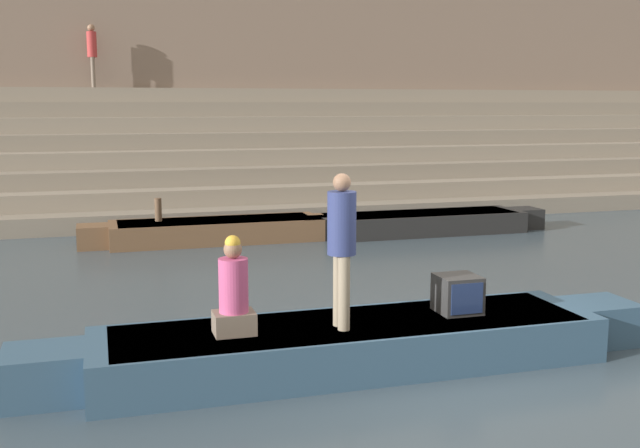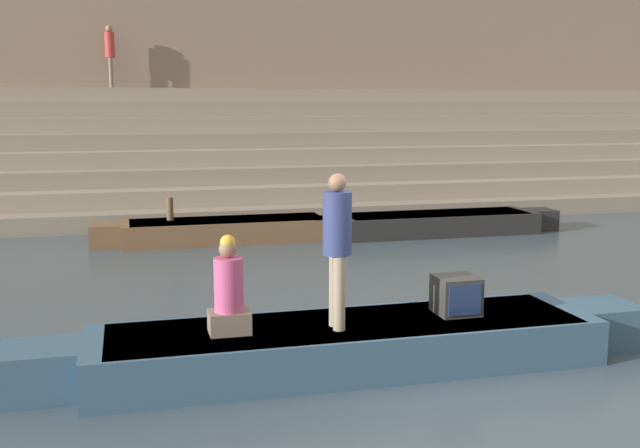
{
  "view_description": "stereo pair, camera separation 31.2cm",
  "coord_description": "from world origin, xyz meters",
  "px_view_note": "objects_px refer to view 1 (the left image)",
  "views": [
    {
      "loc": [
        -3.59,
        -7.24,
        2.83
      ],
      "look_at": [
        -1.04,
        1.35,
        1.4
      ],
      "focal_mm": 42.0,
      "sensor_mm": 36.0,
      "label": 1
    },
    {
      "loc": [
        -3.29,
        -7.32,
        2.83
      ],
      "look_at": [
        -1.04,
        1.35,
        1.4
      ],
      "focal_mm": 42.0,
      "sensor_mm": 36.0,
      "label": 2
    }
  ],
  "objects_px": {
    "mooring_post": "(159,221)",
    "person_standing": "(342,239)",
    "person_rowing": "(234,294)",
    "moored_boat_distant": "(217,230)",
    "moored_boat_shore": "(424,222)",
    "person_on_steps": "(92,50)",
    "rowboat_main": "(351,344)",
    "tv_set": "(458,294)"
  },
  "relations": [
    {
      "from": "moored_boat_shore",
      "to": "person_on_steps",
      "type": "xyz_separation_m",
      "value": [
        -6.92,
        7.72,
        4.12
      ]
    },
    {
      "from": "rowboat_main",
      "to": "tv_set",
      "type": "relative_size",
      "value": 15.18
    },
    {
      "from": "moored_boat_shore",
      "to": "rowboat_main",
      "type": "bearing_deg",
      "value": -122.27
    },
    {
      "from": "rowboat_main",
      "to": "person_standing",
      "type": "bearing_deg",
      "value": -143.11
    },
    {
      "from": "moored_boat_shore",
      "to": "person_on_steps",
      "type": "distance_m",
      "value": 11.16
    },
    {
      "from": "person_rowing",
      "to": "moored_boat_shore",
      "type": "xyz_separation_m",
      "value": [
        5.64,
        7.71,
        -0.67
      ]
    },
    {
      "from": "moored_boat_distant",
      "to": "mooring_post",
      "type": "xyz_separation_m",
      "value": [
        -1.17,
        0.18,
        0.22
      ]
    },
    {
      "from": "moored_boat_shore",
      "to": "person_standing",
      "type": "bearing_deg",
      "value": -122.74
    },
    {
      "from": "rowboat_main",
      "to": "person_rowing",
      "type": "bearing_deg",
      "value": 178.25
    },
    {
      "from": "tv_set",
      "to": "mooring_post",
      "type": "xyz_separation_m",
      "value": [
        -2.7,
        8.09,
        -0.24
      ]
    },
    {
      "from": "mooring_post",
      "to": "person_standing",
      "type": "bearing_deg",
      "value": -81.44
    },
    {
      "from": "person_rowing",
      "to": "mooring_post",
      "type": "height_order",
      "value": "person_rowing"
    },
    {
      "from": "person_standing",
      "to": "moored_boat_distant",
      "type": "height_order",
      "value": "person_standing"
    },
    {
      "from": "mooring_post",
      "to": "moored_boat_distant",
      "type": "bearing_deg",
      "value": -8.79
    },
    {
      "from": "tv_set",
      "to": "moored_boat_distant",
      "type": "distance_m",
      "value": 8.07
    },
    {
      "from": "moored_boat_distant",
      "to": "person_on_steps",
      "type": "distance_m",
      "value": 8.83
    },
    {
      "from": "person_rowing",
      "to": "rowboat_main",
      "type": "bearing_deg",
      "value": 15.72
    },
    {
      "from": "rowboat_main",
      "to": "person_standing",
      "type": "relative_size",
      "value": 4.32
    },
    {
      "from": "person_rowing",
      "to": "tv_set",
      "type": "relative_size",
      "value": 2.21
    },
    {
      "from": "rowboat_main",
      "to": "person_standing",
      "type": "distance_m",
      "value": 1.2
    },
    {
      "from": "person_rowing",
      "to": "moored_boat_distant",
      "type": "relative_size",
      "value": 0.18
    },
    {
      "from": "tv_set",
      "to": "moored_boat_shore",
      "type": "relative_size",
      "value": 0.08
    },
    {
      "from": "tv_set",
      "to": "mooring_post",
      "type": "height_order",
      "value": "mooring_post"
    },
    {
      "from": "moored_boat_shore",
      "to": "moored_boat_distant",
      "type": "bearing_deg",
      "value": 173.86
    },
    {
      "from": "person_rowing",
      "to": "person_on_steps",
      "type": "height_order",
      "value": "person_on_steps"
    },
    {
      "from": "mooring_post",
      "to": "person_on_steps",
      "type": "height_order",
      "value": "person_on_steps"
    },
    {
      "from": "person_rowing",
      "to": "tv_set",
      "type": "distance_m",
      "value": 2.58
    },
    {
      "from": "person_standing",
      "to": "person_on_steps",
      "type": "relative_size",
      "value": 0.92
    },
    {
      "from": "moored_boat_distant",
      "to": "mooring_post",
      "type": "height_order",
      "value": "mooring_post"
    },
    {
      "from": "person_standing",
      "to": "mooring_post",
      "type": "bearing_deg",
      "value": 81.77
    },
    {
      "from": "person_on_steps",
      "to": "person_rowing",
      "type": "bearing_deg",
      "value": 149.58
    },
    {
      "from": "moored_boat_shore",
      "to": "mooring_post",
      "type": "xyz_separation_m",
      "value": [
        -5.76,
        0.45,
        0.22
      ]
    },
    {
      "from": "person_on_steps",
      "to": "tv_set",
      "type": "bearing_deg",
      "value": 158.93
    },
    {
      "from": "mooring_post",
      "to": "rowboat_main",
      "type": "bearing_deg",
      "value": -80.21
    },
    {
      "from": "person_rowing",
      "to": "tv_set",
      "type": "bearing_deg",
      "value": 16.58
    },
    {
      "from": "person_on_steps",
      "to": "person_standing",
      "type": "bearing_deg",
      "value": 153.63
    },
    {
      "from": "tv_set",
      "to": "moored_boat_shore",
      "type": "xyz_separation_m",
      "value": [
        3.06,
        7.64,
        -0.47
      ]
    },
    {
      "from": "person_standing",
      "to": "moored_boat_shore",
      "type": "distance_m",
      "value": 9.12
    },
    {
      "from": "mooring_post",
      "to": "person_on_steps",
      "type": "bearing_deg",
      "value": 99.07
    },
    {
      "from": "moored_boat_shore",
      "to": "person_on_steps",
      "type": "height_order",
      "value": "person_on_steps"
    },
    {
      "from": "person_standing",
      "to": "moored_boat_shore",
      "type": "relative_size",
      "value": 0.29
    },
    {
      "from": "rowboat_main",
      "to": "person_standing",
      "type": "xyz_separation_m",
      "value": [
        -0.16,
        -0.13,
        1.18
      ]
    }
  ]
}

